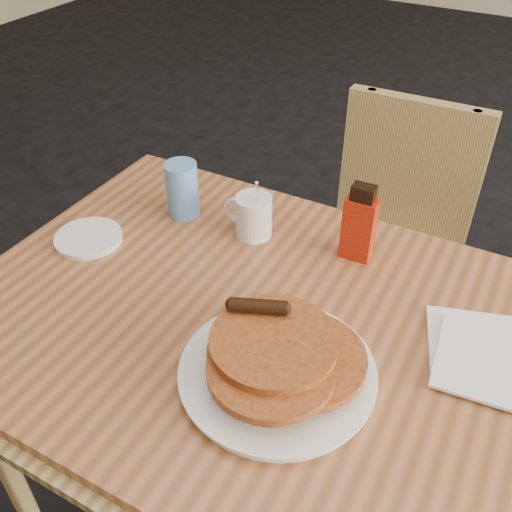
{
  "coord_description": "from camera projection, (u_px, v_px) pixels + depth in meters",
  "views": [
    {
      "loc": [
        0.31,
        -0.61,
        1.44
      ],
      "look_at": [
        -0.05,
        0.03,
        0.86
      ],
      "focal_mm": 40.0,
      "sensor_mm": 36.0,
      "label": 1
    }
  ],
  "objects": [
    {
      "name": "coffee_mug",
      "position": [
        253.0,
        215.0,
        1.15
      ],
      "size": [
        0.11,
        0.07,
        0.14
      ],
      "rotation": [
        0.0,
        0.0,
        -0.18
      ],
      "color": "white",
      "rests_on": "main_table"
    },
    {
      "name": "main_table",
      "position": [
        279.0,
        341.0,
        1.0
      ],
      "size": [
        1.19,
        0.81,
        0.75
      ],
      "rotation": [
        0.0,
        0.0,
        0.02
      ],
      "color": "#A8643B",
      "rests_on": "floor"
    },
    {
      "name": "side_saucer",
      "position": [
        88.0,
        238.0,
        1.16
      ],
      "size": [
        0.16,
        0.16,
        0.01
      ],
      "primitive_type": "cylinder",
      "rotation": [
        0.0,
        0.0,
        0.21
      ],
      "color": "white",
      "rests_on": "main_table"
    },
    {
      "name": "pancake_plate",
      "position": [
        278.0,
        363.0,
        0.86
      ],
      "size": [
        0.3,
        0.3,
        0.1
      ],
      "rotation": [
        0.0,
        0.0,
        -0.02
      ],
      "color": "white",
      "rests_on": "main_table"
    },
    {
      "name": "blue_tumbler",
      "position": [
        182.0,
        189.0,
        1.2
      ],
      "size": [
        0.08,
        0.08,
        0.12
      ],
      "primitive_type": "cylinder",
      "rotation": [
        0.0,
        0.0,
        -0.21
      ],
      "color": "#5A8DD3",
      "rests_on": "main_table"
    },
    {
      "name": "napkin_stack",
      "position": [
        486.0,
        355.0,
        0.91
      ],
      "size": [
        0.22,
        0.23,
        0.01
      ],
      "rotation": [
        0.0,
        0.0,
        0.32
      ],
      "color": "white",
      "rests_on": "main_table"
    },
    {
      "name": "syrup_bottle",
      "position": [
        359.0,
        225.0,
        1.08
      ],
      "size": [
        0.06,
        0.04,
        0.16
      ],
      "rotation": [
        0.0,
        0.0,
        0.06
      ],
      "color": "maroon",
      "rests_on": "main_table"
    },
    {
      "name": "chair_main_far",
      "position": [
        392.0,
        227.0,
        1.61
      ],
      "size": [
        0.4,
        0.4,
        0.85
      ],
      "rotation": [
        0.0,
        0.0,
        0.03
      ],
      "color": "tan",
      "rests_on": "floor"
    }
  ]
}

